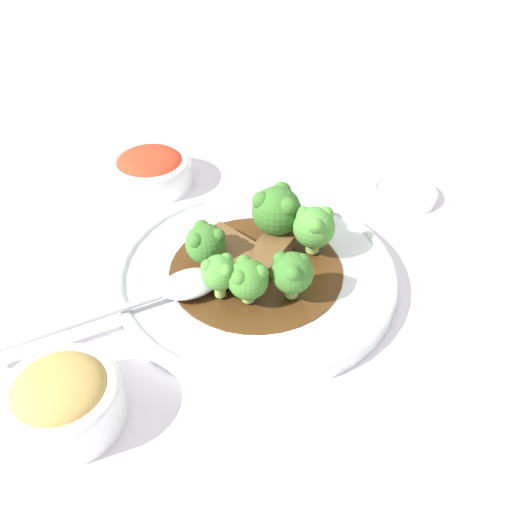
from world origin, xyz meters
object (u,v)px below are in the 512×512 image
(broccoli_floret_2, at_px, (219,272))
(side_bowl_kimchi, at_px, (151,169))
(serving_spoon, at_px, (168,291))
(sauce_dish, at_px, (404,193))
(beef_strip_2, at_px, (235,266))
(broccoli_floret_0, at_px, (248,279))
(broccoli_floret_3, at_px, (206,243))
(broccoli_floret_4, at_px, (292,272))
(beef_strip_0, at_px, (269,251))
(side_bowl_appetizer, at_px, (63,399))
(main_plate, at_px, (256,274))
(broccoli_floret_1, at_px, (314,227))
(beef_strip_1, at_px, (231,246))
(broccoli_floret_5, at_px, (277,210))

(broccoli_floret_2, height_order, side_bowl_kimchi, broccoli_floret_2)
(serving_spoon, bearing_deg, sauce_dish, 166.79)
(beef_strip_2, bearing_deg, broccoli_floret_0, 59.89)
(broccoli_floret_3, relative_size, broccoli_floret_4, 0.97)
(broccoli_floret_0, distance_m, broccoli_floret_4, 0.04)
(beef_strip_0, relative_size, side_bowl_appetizer, 0.72)
(broccoli_floret_0, bearing_deg, main_plate, -148.33)
(broccoli_floret_1, relative_size, broccoli_floret_4, 1.07)
(beef_strip_0, height_order, broccoli_floret_1, broccoli_floret_1)
(beef_strip_1, bearing_deg, broccoli_floret_4, 82.83)
(main_plate, height_order, broccoli_floret_1, broccoli_floret_1)
(broccoli_floret_1, height_order, serving_spoon, broccoli_floret_1)
(broccoli_floret_0, relative_size, broccoli_floret_5, 0.74)
(main_plate, bearing_deg, side_bowl_appetizer, -1.64)
(side_bowl_kimchi, bearing_deg, beef_strip_2, 70.90)
(main_plate, relative_size, broccoli_floret_2, 6.31)
(beef_strip_1, relative_size, broccoli_floret_3, 1.44)
(broccoli_floret_1, height_order, sauce_dish, broccoli_floret_1)
(serving_spoon, xyz_separation_m, sauce_dish, (-0.32, 0.08, -0.02))
(main_plate, distance_m, side_bowl_kimchi, 0.23)
(serving_spoon, bearing_deg, broccoli_floret_3, -174.57)
(broccoli_floret_1, relative_size, serving_spoon, 0.23)
(broccoli_floret_5, height_order, side_bowl_kimchi, broccoli_floret_5)
(broccoli_floret_1, bearing_deg, broccoli_floret_0, -1.45)
(main_plate, distance_m, broccoli_floret_2, 0.07)
(main_plate, height_order, beef_strip_2, beef_strip_2)
(broccoli_floret_0, distance_m, side_bowl_kimchi, 0.26)
(side_bowl_appetizer, bearing_deg, beef_strip_1, -172.50)
(broccoli_floret_0, xyz_separation_m, broccoli_floret_5, (-0.09, -0.04, 0.01))
(broccoli_floret_1, bearing_deg, sauce_dish, 176.16)
(beef_strip_0, xyz_separation_m, broccoli_floret_1, (-0.04, 0.03, 0.02))
(side_bowl_kimchi, bearing_deg, broccoli_floret_0, 69.12)
(beef_strip_0, relative_size, broccoli_floret_1, 1.31)
(beef_strip_2, bearing_deg, broccoli_floret_5, -176.21)
(broccoli_floret_4, distance_m, side_bowl_kimchi, 0.28)
(beef_strip_1, bearing_deg, broccoli_floret_1, 131.42)
(broccoli_floret_2, distance_m, sauce_dish, 0.29)
(broccoli_floret_1, xyz_separation_m, side_bowl_appetizer, (0.29, -0.03, -0.02))
(broccoli_floret_1, bearing_deg, broccoli_floret_4, 20.22)
(beef_strip_0, distance_m, broccoli_floret_2, 0.08)
(broccoli_floret_3, height_order, side_bowl_kimchi, broccoli_floret_3)
(sauce_dish, bearing_deg, beef_strip_2, -11.39)
(broccoli_floret_0, bearing_deg, broccoli_floret_4, 139.01)
(sauce_dish, bearing_deg, serving_spoon, -13.21)
(broccoli_floret_0, relative_size, broccoli_floret_4, 0.93)
(broccoli_floret_5, distance_m, serving_spoon, 0.15)
(broccoli_floret_5, xyz_separation_m, sauce_dish, (-0.18, 0.06, -0.05))
(side_bowl_kimchi, bearing_deg, side_bowl_appetizer, 37.14)
(broccoli_floret_5, relative_size, side_bowl_appetizer, 0.64)
(broccoli_floret_3, bearing_deg, broccoli_floret_4, 101.93)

